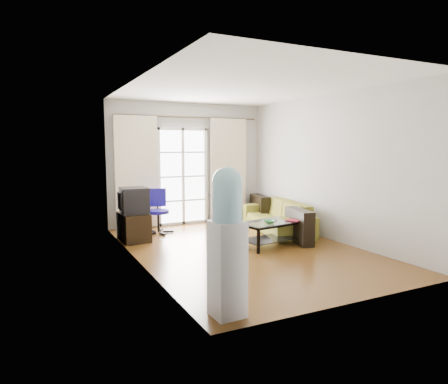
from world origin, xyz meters
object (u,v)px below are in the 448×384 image
at_px(crt_tv, 133,200).
at_px(water_cooler, 227,239).
at_px(task_chair, 158,220).
at_px(sofa, 277,216).
at_px(coffee_table, 270,230).
at_px(tv_stand, 134,227).

xyz_separation_m(crt_tv, water_cooler, (0.07, -3.71, 0.05)).
bearing_deg(task_chair, water_cooler, -84.46).
bearing_deg(sofa, crt_tv, -86.50).
xyz_separation_m(coffee_table, tv_stand, (-2.05, 1.45, -0.02)).
xyz_separation_m(coffee_table, task_chair, (-1.44, 1.89, -0.02)).
distance_m(sofa, crt_tv, 2.94).
xyz_separation_m(coffee_table, crt_tv, (-2.05, 1.44, 0.48)).
relative_size(sofa, water_cooler, 1.46).
bearing_deg(tv_stand, coffee_table, -38.34).
distance_m(tv_stand, task_chair, 0.74).
height_order(sofa, water_cooler, water_cooler).
height_order(coffee_table, tv_stand, tv_stand).
bearing_deg(task_chair, tv_stand, -131.34).
bearing_deg(sofa, coffee_table, -27.27).
distance_m(coffee_table, tv_stand, 2.51).
relative_size(sofa, crt_tv, 4.12).
height_order(sofa, task_chair, task_chair).
bearing_deg(sofa, water_cooler, -28.65).
relative_size(coffee_table, water_cooler, 0.75).
relative_size(tv_stand, crt_tv, 1.30).
height_order(crt_tv, water_cooler, water_cooler).
bearing_deg(crt_tv, water_cooler, -86.34).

